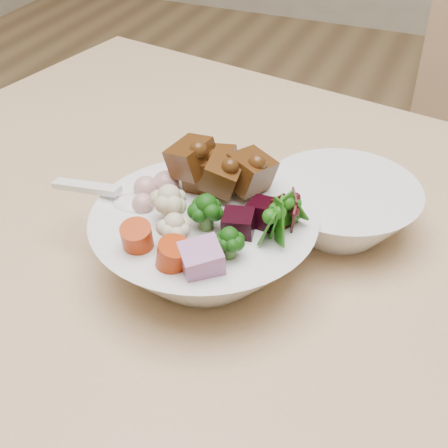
# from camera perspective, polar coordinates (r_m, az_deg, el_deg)

# --- Properties ---
(food_bowl) EXTENTS (0.22, 0.22, 0.12)m
(food_bowl) POSITION_cam_1_polar(r_m,az_deg,el_deg) (0.61, -1.63, -1.33)
(food_bowl) COLOR white
(food_bowl) RESTS_ON dining_table
(soup_spoon) EXTENTS (0.12, 0.04, 0.02)m
(soup_spoon) POSITION_cam_1_polar(r_m,az_deg,el_deg) (0.63, -9.50, 2.16)
(soup_spoon) COLOR white
(soup_spoon) RESTS_ON food_bowl
(side_bowl) EXTENTS (0.17, 0.17, 0.06)m
(side_bowl) POSITION_cam_1_polar(r_m,az_deg,el_deg) (0.68, 10.64, 1.33)
(side_bowl) COLOR white
(side_bowl) RESTS_ON dining_table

